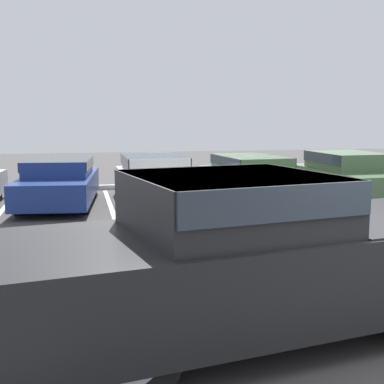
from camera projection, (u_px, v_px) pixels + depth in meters
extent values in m
cube|color=white|center=(4.00, 208.00, 13.63)|extent=(0.12, 5.38, 0.01)
cube|color=white|center=(110.00, 204.00, 14.18)|extent=(0.12, 5.38, 0.01)
cube|color=white|center=(208.00, 201.00, 14.72)|extent=(0.12, 5.38, 0.01)
cube|color=white|center=(299.00, 198.00, 15.27)|extent=(0.12, 5.38, 0.01)
cube|color=white|center=(384.00, 195.00, 15.82)|extent=(0.12, 5.38, 0.01)
cube|color=black|center=(254.00, 269.00, 5.65)|extent=(5.71, 2.98, 0.90)
cube|color=black|center=(231.00, 202.00, 5.45)|extent=(2.26, 2.18, 0.57)
cube|color=#2D3842|center=(232.00, 190.00, 5.43)|extent=(2.24, 2.24, 0.31)
cube|color=black|center=(383.00, 220.00, 6.25)|extent=(2.33, 2.27, 0.13)
cylinder|color=black|center=(331.00, 258.00, 7.06)|extent=(0.99, 0.50, 0.94)
cylinder|color=#ADADB2|center=(331.00, 258.00, 7.06)|extent=(0.57, 0.44, 0.52)
cylinder|color=black|center=(85.00, 289.00, 5.82)|extent=(0.99, 0.50, 0.94)
cylinder|color=#ADADB2|center=(85.00, 289.00, 5.82)|extent=(0.57, 0.44, 0.52)
cylinder|color=black|center=(126.00, 349.00, 4.32)|extent=(0.99, 0.50, 0.94)
cylinder|color=#ADADB2|center=(126.00, 349.00, 4.32)|extent=(0.57, 0.44, 0.52)
cube|color=navy|center=(59.00, 187.00, 13.93)|extent=(2.19, 4.47, 0.62)
cube|color=navy|center=(59.00, 167.00, 13.94)|extent=(1.78, 2.39, 0.41)
cube|color=#2D3842|center=(59.00, 164.00, 13.93)|extent=(1.84, 2.35, 0.25)
cylinder|color=black|center=(85.00, 200.00, 12.80)|extent=(0.28, 0.69, 0.67)
cylinder|color=#ADADB2|center=(85.00, 200.00, 12.80)|extent=(0.26, 0.39, 0.37)
cylinder|color=black|center=(19.00, 201.00, 12.64)|extent=(0.28, 0.69, 0.67)
cylinder|color=#ADADB2|center=(19.00, 201.00, 12.64)|extent=(0.26, 0.39, 0.37)
cylinder|color=black|center=(93.00, 186.00, 15.27)|extent=(0.28, 0.69, 0.67)
cylinder|color=#ADADB2|center=(93.00, 186.00, 15.27)|extent=(0.26, 0.39, 0.37)
cylinder|color=black|center=(38.00, 187.00, 15.10)|extent=(0.28, 0.69, 0.67)
cylinder|color=#ADADB2|center=(38.00, 187.00, 15.10)|extent=(0.26, 0.39, 0.37)
cube|color=silver|center=(155.00, 185.00, 14.33)|extent=(1.76, 4.44, 0.64)
cube|color=silver|center=(154.00, 164.00, 14.34)|extent=(1.54, 2.31, 0.46)
cube|color=#2D3842|center=(154.00, 161.00, 14.32)|extent=(1.61, 2.27, 0.28)
cylinder|color=black|center=(191.00, 197.00, 13.26)|extent=(0.24, 0.66, 0.65)
cylinder|color=#ADADB2|center=(191.00, 197.00, 13.26)|extent=(0.25, 0.36, 0.36)
cylinder|color=black|center=(132.00, 199.00, 12.96)|extent=(0.24, 0.66, 0.65)
cylinder|color=#ADADB2|center=(132.00, 199.00, 12.96)|extent=(0.25, 0.36, 0.36)
cylinder|color=black|center=(173.00, 184.00, 15.75)|extent=(0.24, 0.66, 0.65)
cylinder|color=#ADADB2|center=(173.00, 184.00, 15.75)|extent=(0.25, 0.36, 0.36)
cylinder|color=black|center=(123.00, 186.00, 15.44)|extent=(0.24, 0.66, 0.65)
cylinder|color=#ADADB2|center=(123.00, 186.00, 15.44)|extent=(0.25, 0.36, 0.36)
cube|color=#4C6B47|center=(252.00, 183.00, 14.93)|extent=(2.15, 4.64, 0.61)
cube|color=#4C6B47|center=(251.00, 164.00, 14.94)|extent=(1.75, 2.47, 0.44)
cube|color=#2D3842|center=(251.00, 161.00, 14.93)|extent=(1.81, 2.43, 0.26)
cylinder|color=black|center=(298.00, 194.00, 13.93)|extent=(0.30, 0.66, 0.64)
cylinder|color=#ADADB2|center=(298.00, 194.00, 13.93)|extent=(0.28, 0.37, 0.35)
cylinder|color=black|center=(245.00, 196.00, 13.50)|extent=(0.30, 0.66, 0.64)
cylinder|color=#ADADB2|center=(245.00, 196.00, 13.50)|extent=(0.28, 0.37, 0.35)
cylinder|color=black|center=(257.00, 182.00, 16.41)|extent=(0.30, 0.66, 0.64)
cylinder|color=#ADADB2|center=(257.00, 182.00, 16.41)|extent=(0.28, 0.37, 0.35)
cylinder|color=black|center=(212.00, 184.00, 15.98)|extent=(0.30, 0.66, 0.64)
cylinder|color=#ADADB2|center=(212.00, 184.00, 15.98)|extent=(0.28, 0.37, 0.35)
cube|color=#4C6B47|center=(348.00, 180.00, 15.25)|extent=(1.98, 4.28, 0.64)
cube|color=#4C6B47|center=(347.00, 161.00, 15.25)|extent=(1.69, 2.25, 0.48)
cube|color=#2D3842|center=(348.00, 157.00, 15.23)|extent=(1.76, 2.21, 0.29)
cylinder|color=black|center=(345.00, 193.00, 13.91)|extent=(0.26, 0.69, 0.68)
cylinder|color=#ADADB2|center=(345.00, 193.00, 13.91)|extent=(0.26, 0.38, 0.37)
cylinder|color=black|center=(350.00, 180.00, 16.63)|extent=(0.26, 0.69, 0.68)
cylinder|color=#ADADB2|center=(350.00, 180.00, 16.63)|extent=(0.26, 0.38, 0.37)
cylinder|color=black|center=(304.00, 182.00, 16.26)|extent=(0.26, 0.69, 0.68)
cylinder|color=#ADADB2|center=(304.00, 182.00, 16.26)|extent=(0.26, 0.38, 0.37)
cube|color=#B7B2A8|center=(116.00, 187.00, 17.14)|extent=(1.64, 0.20, 0.14)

